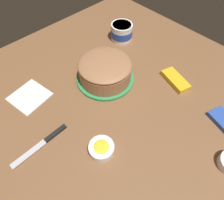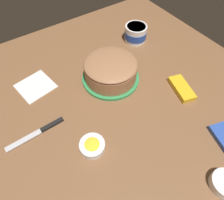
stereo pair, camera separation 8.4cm
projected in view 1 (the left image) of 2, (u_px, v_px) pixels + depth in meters
ground_plane at (116, 121)px, 0.82m from camera, size 1.54×1.54×0.00m
frosted_cake at (105, 71)px, 0.91m from camera, size 0.27×0.27×0.12m
frosting_tub at (122, 31)px, 1.11m from camera, size 0.12×0.12×0.09m
spreading_knife at (45, 141)px, 0.76m from camera, size 0.03×0.24×0.01m
sprinkle_bowl_yellow at (101, 148)px, 0.73m from camera, size 0.09×0.09×0.04m
candy_box_upper at (175, 80)px, 0.94m from camera, size 0.16×0.10×0.02m
paper_napkin at (30, 96)px, 0.89m from camera, size 0.17×0.17×0.01m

